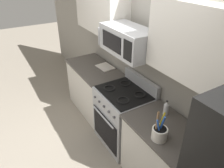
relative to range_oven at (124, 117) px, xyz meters
name	(u,v)px	position (x,y,z in m)	size (l,w,h in m)	color
ground_plane	(82,157)	(0.00, -0.72, -0.47)	(16.00, 16.00, 0.00)	gray
wall_back	(148,62)	(0.00, 0.39, 0.83)	(8.00, 0.10, 2.60)	#9E998E
counter_left	(95,89)	(-0.98, 0.00, -0.02)	(1.18, 0.65, 0.91)	silver
range_oven	(124,117)	(0.00, 0.00, 0.00)	(0.76, 0.69, 1.09)	#B2B5BA
counter_right	(162,156)	(0.87, 0.00, -0.02)	(0.95, 0.65, 0.91)	silver
microwave	(128,41)	(0.00, 0.03, 1.20)	(0.78, 0.44, 0.34)	#B2B5BA
upper_cabinets_left	(101,8)	(-0.98, 0.17, 1.42)	(1.17, 0.34, 0.73)	silver
upper_cabinets_right	(195,42)	(0.87, 0.17, 1.42)	(0.94, 0.34, 0.73)	silver
utensil_crock	(159,133)	(0.94, -0.19, 0.52)	(0.16, 0.16, 0.32)	white
cutting_board	(105,67)	(-0.87, 0.17, 0.45)	(0.31, 0.23, 0.02)	silver
bottle_vinegar	(166,108)	(0.66, 0.16, 0.53)	(0.06, 0.06, 0.20)	silver
bottle_oil	(191,128)	(1.07, 0.14, 0.53)	(0.05, 0.05, 0.19)	gold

